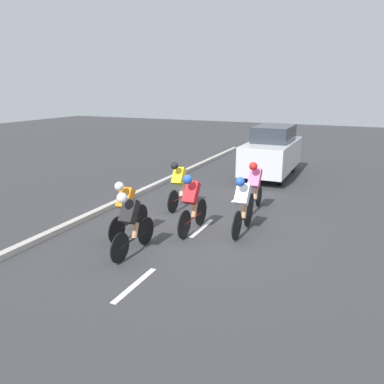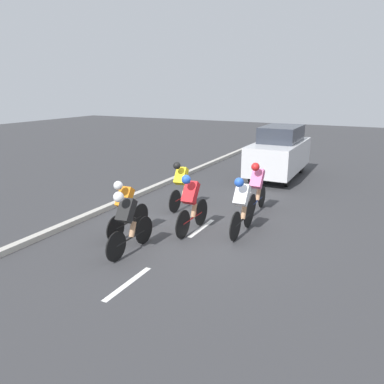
{
  "view_description": "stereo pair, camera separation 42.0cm",
  "coord_description": "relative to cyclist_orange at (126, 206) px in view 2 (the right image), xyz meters",
  "views": [
    {
      "loc": [
        -3.56,
        8.45,
        3.56
      ],
      "look_at": [
        0.28,
        0.01,
        0.95
      ],
      "focal_mm": 35.0,
      "sensor_mm": 36.0,
      "label": 1
    },
    {
      "loc": [
        -3.93,
        8.27,
        3.56
      ],
      "look_at": [
        0.28,
        0.01,
        0.95
      ],
      "focal_mm": 35.0,
      "sensor_mm": 36.0,
      "label": 2
    }
  ],
  "objects": [
    {
      "name": "ground_plane",
      "position": [
        -1.44,
        -1.28,
        -0.76
      ],
      "size": [
        60.0,
        60.0,
        0.0
      ],
      "primitive_type": "plane",
      "color": "#38383A"
    },
    {
      "name": "lane_stripe_near",
      "position": [
        -1.44,
        1.93,
        -0.76
      ],
      "size": [
        0.12,
        1.4,
        0.01
      ],
      "primitive_type": "cube",
      "color": "white",
      "rests_on": "ground"
    },
    {
      "name": "lane_stripe_mid",
      "position": [
        -1.44,
        -1.27,
        -0.76
      ],
      "size": [
        0.12,
        1.4,
        0.01
      ],
      "primitive_type": "cube",
      "color": "white",
      "rests_on": "ground"
    },
    {
      "name": "lane_stripe_far",
      "position": [
        -1.44,
        -4.47,
        -0.76
      ],
      "size": [
        0.12,
        1.4,
        0.01
      ],
      "primitive_type": "cube",
      "color": "white",
      "rests_on": "ground"
    },
    {
      "name": "curb",
      "position": [
        1.76,
        -1.27,
        -0.69
      ],
      "size": [
        0.2,
        25.17,
        0.14
      ],
      "primitive_type": "cube",
      "color": "#B7B2A8",
      "rests_on": "ground"
    },
    {
      "name": "cyclist_orange",
      "position": [
        0.0,
        0.0,
        0.0
      ],
      "size": [
        0.33,
        1.69,
        1.45
      ],
      "color": "black",
      "rests_on": "ground"
    },
    {
      "name": "cyclist_yellow",
      "position": [
        -0.17,
        -2.53,
        0.01
      ],
      "size": [
        0.35,
        1.7,
        1.47
      ],
      "color": "black",
      "rests_on": "ground"
    },
    {
      "name": "cyclist_red",
      "position": [
        -1.31,
        -0.92,
        0.05
      ],
      "size": [
        0.33,
        1.73,
        1.54
      ],
      "color": "black",
      "rests_on": "ground"
    },
    {
      "name": "cyclist_pink",
      "position": [
        -2.3,
        -3.17,
        0.06
      ],
      "size": [
        0.32,
        1.61,
        1.53
      ],
      "color": "black",
      "rests_on": "ground"
    },
    {
      "name": "cyclist_white",
      "position": [
        -2.5,
        -1.35,
        0.03
      ],
      "size": [
        0.33,
        1.72,
        1.51
      ],
      "color": "black",
      "rests_on": "ground"
    },
    {
      "name": "cyclist_black",
      "position": [
        -0.65,
        0.81,
        0.02
      ],
      "size": [
        0.35,
        1.7,
        1.47
      ],
      "color": "black",
      "rests_on": "ground"
    },
    {
      "name": "support_car",
      "position": [
        -1.73,
        -7.9,
        0.28
      ],
      "size": [
        1.7,
        4.15,
        2.06
      ],
      "color": "black",
      "rests_on": "ground"
    }
  ]
}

